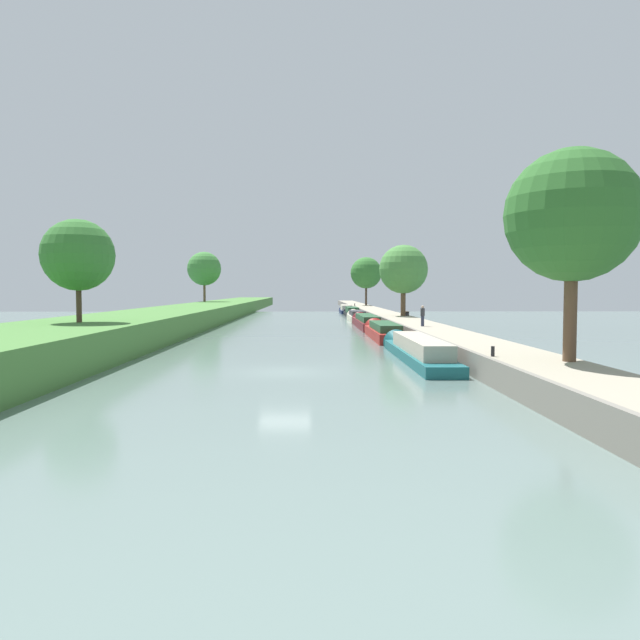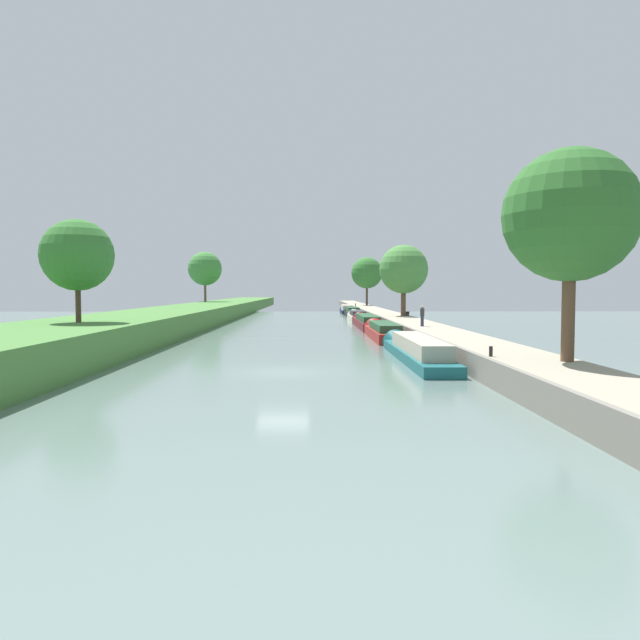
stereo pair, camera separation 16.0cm
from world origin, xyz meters
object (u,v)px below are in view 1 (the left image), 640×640
narrowboat_teal (416,350)px  person_walking (423,315)px  narrowboat_red (383,331)px  narrowboat_cream (356,316)px  mooring_bollard_near (493,351)px  narrowboat_black (351,312)px  park_bench (406,312)px  narrowboat_navy (345,310)px  narrowboat_maroon (366,322)px  mooring_bollard_far (355,305)px

narrowboat_teal → person_walking: (2.85, 12.89, 1.42)m
narrowboat_red → narrowboat_cream: bearing=90.0°
narrowboat_red → mooring_bollard_near: size_ratio=28.56×
narrowboat_black → park_bench: 23.37m
narrowboat_cream → mooring_bollard_near: (1.98, -51.01, 0.78)m
narrowboat_teal → narrowboat_red: size_ratio=1.22×
narrowboat_teal → narrowboat_navy: size_ratio=1.53×
narrowboat_maroon → narrowboat_black: 25.99m
narrowboat_cream → narrowboat_black: narrowboat_black is taller
narrowboat_teal → park_bench: (4.75, 32.41, 0.90)m
mooring_bollard_far → person_walking: bearing=-89.0°
narrowboat_cream → mooring_bollard_near: size_ratio=23.77×
narrowboat_navy → narrowboat_maroon: bearing=-90.1°
narrowboat_navy → park_bench: bearing=-82.2°
narrowboat_red → mooring_bollard_far: bearing=88.0°
narrowboat_cream → narrowboat_black: (0.25, 12.66, 0.02)m
narrowboat_red → person_walking: size_ratio=7.74×
mooring_bollard_far → narrowboat_red: bearing=-92.0°
park_bench → mooring_bollard_far: bearing=94.2°
narrowboat_maroon → person_walking: (2.98, -16.43, 1.40)m
person_walking → mooring_bollard_far: bearing=91.0°
narrowboat_red → narrowboat_maroon: (-0.04, 14.46, 0.02)m
narrowboat_teal → narrowboat_cream: bearing=90.2°
narrowboat_cream → mooring_bollard_far: bearing=86.1°
narrowboat_red → narrowboat_cream: size_ratio=1.20×
narrowboat_teal → narrowboat_red: bearing=90.4°
narrowboat_maroon → narrowboat_navy: 38.16m
narrowboat_teal → mooring_bollard_far: (1.87, 71.62, 0.77)m
mooring_bollard_far → narrowboat_navy: bearing=-114.9°
narrowboat_cream → narrowboat_maroon: bearing=-90.1°
narrowboat_red → narrowboat_black: (0.23, 40.45, 0.01)m
narrowboat_maroon → narrowboat_navy: narrowboat_navy is taller
narrowboat_navy → narrowboat_red: bearing=-90.0°
narrowboat_maroon → narrowboat_cream: (0.02, 13.33, -0.03)m
mooring_bollard_near → park_bench: 40.88m
narrowboat_navy → person_walking: 54.69m
narrowboat_teal → narrowboat_maroon: 29.32m
narrowboat_teal → park_bench: size_ratio=10.42×
mooring_bollard_near → mooring_bollard_far: (0.00, 79.98, 0.00)m
mooring_bollard_far → narrowboat_maroon: bearing=-92.7°
narrowboat_navy → person_walking: (2.90, -54.59, 1.42)m
mooring_bollard_near → narrowboat_black: bearing=91.6°
narrowboat_teal → park_bench: bearing=81.7°
park_bench → narrowboat_red: bearing=-105.4°
narrowboat_teal → person_walking: size_ratio=9.41×
narrowboat_black → person_walking: size_ratio=6.84×
narrowboat_teal → person_walking: 13.28m
narrowboat_cream → narrowboat_navy: narrowboat_navy is taller
mooring_bollard_near → narrowboat_cream: bearing=92.2°
narrowboat_black → park_bench: bearing=-78.6°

